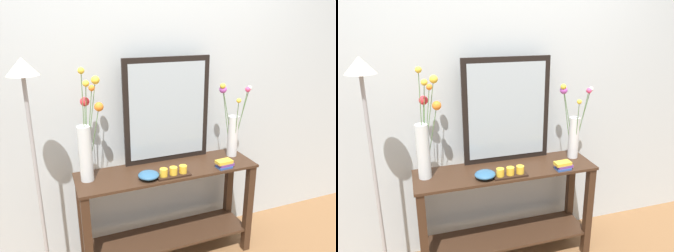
{
  "view_description": "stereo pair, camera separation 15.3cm",
  "coord_description": "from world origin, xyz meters",
  "views": [
    {
      "loc": [
        -0.8,
        -2.05,
        1.83
      ],
      "look_at": [
        0.0,
        0.0,
        1.11
      ],
      "focal_mm": 34.91,
      "sensor_mm": 36.0,
      "label": 1
    },
    {
      "loc": [
        -0.66,
        -2.1,
        1.83
      ],
      "look_at": [
        0.0,
        0.0,
        1.11
      ],
      "focal_mm": 34.91,
      "sensor_mm": 36.0,
      "label": 2
    }
  ],
  "objects": [
    {
      "name": "tall_vase_left",
      "position": [
        -0.57,
        0.04,
        1.06
      ],
      "size": [
        0.19,
        0.18,
        0.78
      ],
      "color": "silver",
      "rests_on": "console_table"
    },
    {
      "name": "wall_back",
      "position": [
        0.0,
        0.31,
        1.35
      ],
      "size": [
        6.4,
        0.08,
        2.7
      ],
      "primitive_type": "cube",
      "color": "#B2BCC1",
      "rests_on": "ground"
    },
    {
      "name": "mirror_leaning",
      "position": [
        0.06,
        0.16,
        1.18
      ],
      "size": [
        0.67,
        0.03,
        0.8
      ],
      "color": "black",
      "rests_on": "console_table"
    },
    {
      "name": "decorative_bowl",
      "position": [
        -0.18,
        -0.1,
        0.81
      ],
      "size": [
        0.15,
        0.15,
        0.05
      ],
      "color": "#2D5B84",
      "rests_on": "console_table"
    },
    {
      "name": "vase_right",
      "position": [
        0.57,
        0.05,
        1.01
      ],
      "size": [
        0.23,
        0.14,
        0.6
      ],
      "color": "silver",
      "rests_on": "console_table"
    },
    {
      "name": "floor_lamp",
      "position": [
        -0.89,
        -0.08,
        1.11
      ],
      "size": [
        0.24,
        0.24,
        1.64
      ],
      "color": "#9E9EA3",
      "rests_on": "ground"
    },
    {
      "name": "console_table",
      "position": [
        0.0,
        0.0,
        0.47
      ],
      "size": [
        1.34,
        0.38,
        0.78
      ],
      "color": "#382316",
      "rests_on": "ground"
    },
    {
      "name": "book_stack",
      "position": [
        0.4,
        -0.13,
        0.81
      ],
      "size": [
        0.14,
        0.08,
        0.06
      ],
      "color": "#2D519E",
      "rests_on": "console_table"
    },
    {
      "name": "candle_tray",
      "position": [
        -0.01,
        -0.12,
        0.81
      ],
      "size": [
        0.24,
        0.09,
        0.07
      ],
      "color": "black",
      "rests_on": "console_table"
    }
  ]
}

